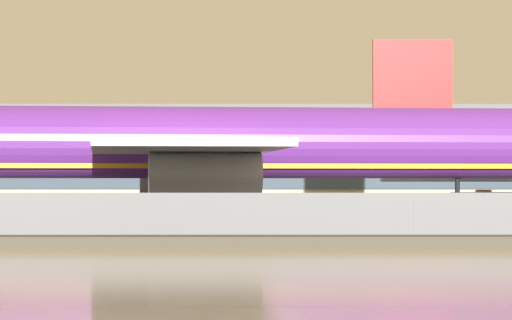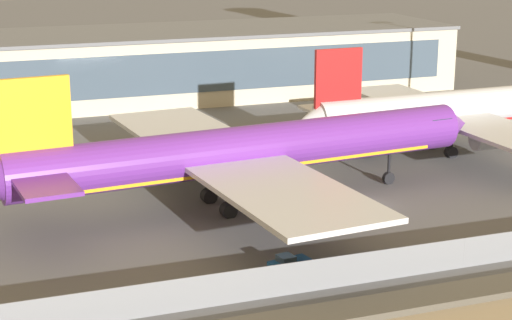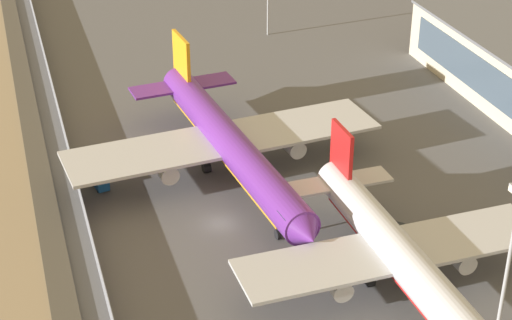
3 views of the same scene
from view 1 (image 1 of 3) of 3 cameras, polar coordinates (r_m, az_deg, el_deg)
name	(u,v)px [view 1 (image 1 of 3)]	position (r m, az deg, el deg)	size (l,w,h in m)	color
ground_plane	(382,232)	(89.62, 4.84, -2.76)	(500.00, 500.00, 0.00)	#565659
shoreline_seawall	(425,241)	(69.25, 6.46, -3.09)	(320.00, 3.00, 0.50)	#474238
perimeter_fence	(414,218)	(73.68, 6.03, -2.20)	(280.00, 0.10, 2.45)	slate
cargo_jet_purple	(196,146)	(93.50, -2.30, 0.55)	(50.84, 44.23, 13.86)	#602889
baggage_tug	(145,225)	(76.34, -4.26, -2.48)	(3.44, 2.17, 1.80)	#19519E
ops_van	(485,206)	(108.46, 8.71, -1.76)	(5.10, 5.22, 2.48)	#1E2328
terminal_building	(303,161)	(148.33, 1.80, -0.05)	(86.08, 22.09, 10.28)	#BCB299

